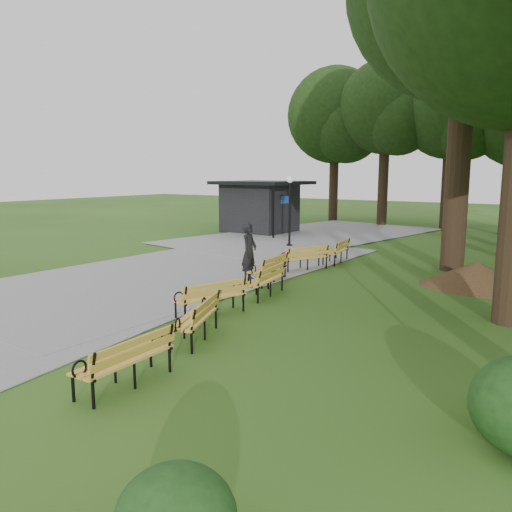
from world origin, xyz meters
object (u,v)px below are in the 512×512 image
Objects in this scene: lamp_post at (290,196)px; bench_6 at (336,251)px; person at (249,252)px; bench_4 at (268,269)px; kiosk at (260,207)px; bench_0 at (124,360)px; dirt_mound at (477,275)px; bench_5 at (304,258)px; bench_1 at (194,319)px; bench_2 at (210,297)px; bench_3 at (263,280)px.

lamp_post is 4.89m from bench_6.
person is 0.97× the size of bench_4.
kiosk is 21.59m from bench_0.
bench_5 is (-5.59, -0.44, 0.05)m from dirt_mound.
bench_4 is (-1.66, 5.44, 0.00)m from bench_1.
person is 0.97× the size of bench_6.
dirt_mound is at bearing 163.79° from bench_2.
bench_0 is 10.55m from bench_5.
dirt_mound is 1.47× the size of bench_1.
bench_5 is (0.60, 2.53, -0.48)m from person.
kiosk is at bearing -113.00° from bench_5.
person is 5.87m from bench_1.
bench_3 is at bearing -136.87° from dirt_mound.
kiosk is at bearing -153.93° from bench_0.
bench_6 is at bearing 171.12° from bench_4.
lamp_post is at bearing 179.76° from bench_1.
bench_1 is (5.01, -12.61, -1.89)m from lamp_post.
dirt_mound is 5.61m from bench_5.
bench_5 is (7.65, -8.84, -1.02)m from kiosk.
lamp_post reaches higher than person.
bench_5 and bench_6 have the same top height.
kiosk is 1.43× the size of lamp_post.
dirt_mound is (6.19, 2.98, -0.54)m from person.
dirt_mound is 1.47× the size of bench_0.
person reaches higher than dirt_mound.
bench_0 is at bearing 38.68° from bench_5.
bench_0 is 1.00× the size of bench_6.
bench_3 is (1.46, -1.45, -0.48)m from person.
bench_5 is (-2.29, 10.30, 0.00)m from bench_0.
kiosk is 10.56m from bench_6.
bench_6 reaches higher than dirt_mound.
bench_4 is (-5.54, -2.91, 0.05)m from dirt_mound.
lamp_post reaches higher than kiosk.
bench_3 is (0.01, 2.33, 0.00)m from bench_2.
bench_2 is at bearing -56.67° from kiosk.
bench_4 is 1.00× the size of bench_5.
bench_0 reaches higher than dirt_mound.
bench_4 is (-0.80, 3.84, 0.00)m from bench_2.
lamp_post reaches higher than bench_0.
bench_4 is at bearing 175.11° from bench_1.
person is 0.97× the size of bench_2.
bench_3 is 1.00× the size of bench_5.
bench_5 is (-0.05, 2.47, 0.00)m from bench_4.
kiosk reaches higher than bench_3.
bench_5 is at bearing 175.50° from bench_4.
kiosk reaches higher than bench_0.
kiosk is 15.71m from dirt_mound.
person is 0.97× the size of bench_3.
dirt_mound is at bearing -25.61° from lamp_post.
kiosk is 2.45× the size of bench_4.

